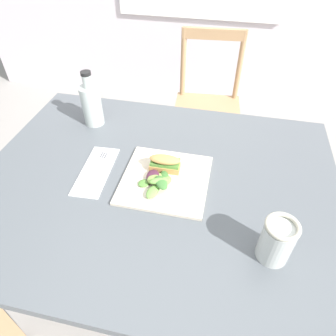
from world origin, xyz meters
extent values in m
plane|color=gray|center=(0.00, 0.00, 0.00)|extent=(8.24, 8.24, 0.00)
cube|color=#51565B|center=(-0.06, 0.17, 0.72)|extent=(1.18, 0.93, 0.03)
cube|color=tan|center=(-0.58, 0.57, 0.35)|extent=(0.07, 0.07, 0.71)
cube|color=tan|center=(0.46, 0.57, 0.35)|extent=(0.07, 0.07, 0.71)
cylinder|color=tan|center=(-0.13, 0.92, 0.21)|extent=(0.03, 0.03, 0.43)
cylinder|color=tan|center=(0.21, 0.95, 0.21)|extent=(0.03, 0.03, 0.43)
cylinder|color=tan|center=(-0.16, 1.26, 0.21)|extent=(0.03, 0.03, 0.43)
cylinder|color=tan|center=(0.18, 1.29, 0.21)|extent=(0.03, 0.03, 0.43)
cube|color=tan|center=(0.02, 1.11, 0.44)|extent=(0.43, 0.43, 0.02)
cylinder|color=tan|center=(-0.16, 1.27, 0.66)|extent=(0.03, 0.03, 0.42)
cylinder|color=tan|center=(0.18, 1.30, 0.66)|extent=(0.03, 0.03, 0.42)
cube|color=tan|center=(0.01, 1.29, 0.84)|extent=(0.36, 0.06, 0.06)
cube|color=beige|center=(-0.02, 0.18, 0.74)|extent=(0.28, 0.28, 0.01)
cube|color=tan|center=(-0.04, 0.22, 0.76)|extent=(0.10, 0.04, 0.02)
cube|color=#518438|center=(-0.04, 0.23, 0.78)|extent=(0.10, 0.05, 0.01)
ellipsoid|color=tan|center=(-0.04, 0.22, 0.79)|extent=(0.10, 0.05, 0.02)
ellipsoid|color=#6B9E47|center=(-0.02, 0.17, 0.76)|extent=(0.05, 0.05, 0.02)
ellipsoid|color=#3D7033|center=(-0.03, 0.18, 0.76)|extent=(0.04, 0.06, 0.01)
ellipsoid|color=#3D7033|center=(-0.03, 0.13, 0.78)|extent=(0.06, 0.07, 0.02)
ellipsoid|color=#4C2338|center=(-0.06, 0.17, 0.76)|extent=(0.05, 0.07, 0.02)
ellipsoid|color=#518438|center=(-0.08, 0.14, 0.76)|extent=(0.05, 0.05, 0.01)
ellipsoid|color=#84A84C|center=(-0.06, 0.15, 0.77)|extent=(0.05, 0.06, 0.01)
ellipsoid|color=#6B9E47|center=(-0.05, 0.10, 0.76)|extent=(0.05, 0.07, 0.01)
ellipsoid|color=#84A84C|center=(-0.05, 0.17, 0.76)|extent=(0.05, 0.05, 0.01)
ellipsoid|color=#6B9E47|center=(-0.04, 0.14, 0.78)|extent=(0.06, 0.04, 0.02)
cube|color=white|center=(-0.26, 0.17, 0.74)|extent=(0.11, 0.25, 0.00)
cube|color=silver|center=(-0.26, 0.15, 0.75)|extent=(0.02, 0.14, 0.00)
cube|color=silver|center=(-0.26, 0.24, 0.75)|extent=(0.03, 0.05, 0.00)
cube|color=#38383D|center=(-0.26, 0.25, 0.75)|extent=(0.00, 0.03, 0.00)
cube|color=#38383D|center=(-0.26, 0.25, 0.75)|extent=(0.00, 0.03, 0.00)
cube|color=#38383D|center=(-0.27, 0.25, 0.75)|extent=(0.00, 0.03, 0.00)
cylinder|color=black|center=(-0.38, 0.44, 0.80)|extent=(0.07, 0.07, 0.11)
cylinder|color=#B2BCB7|center=(-0.38, 0.44, 0.82)|extent=(0.08, 0.08, 0.16)
cylinder|color=#B2BCB7|center=(-0.38, 0.44, 0.92)|extent=(0.03, 0.03, 0.05)
cylinder|color=black|center=(-0.38, 0.44, 0.95)|extent=(0.04, 0.04, 0.01)
cylinder|color=#C67528|center=(0.30, -0.03, 0.79)|extent=(0.07, 0.07, 0.09)
cylinder|color=silver|center=(0.30, -0.03, 0.80)|extent=(0.08, 0.08, 0.12)
torus|color=#B7B29E|center=(0.30, -0.03, 0.86)|extent=(0.08, 0.08, 0.01)
camera|label=1|loc=(0.13, -0.50, 1.44)|focal=32.31mm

